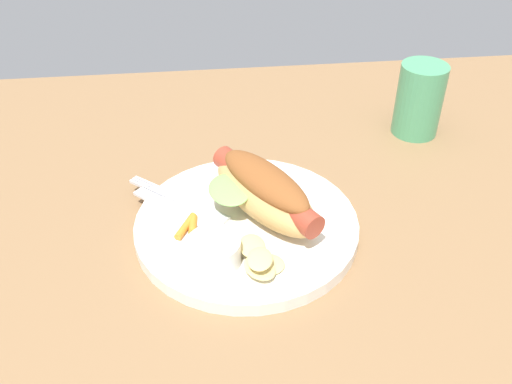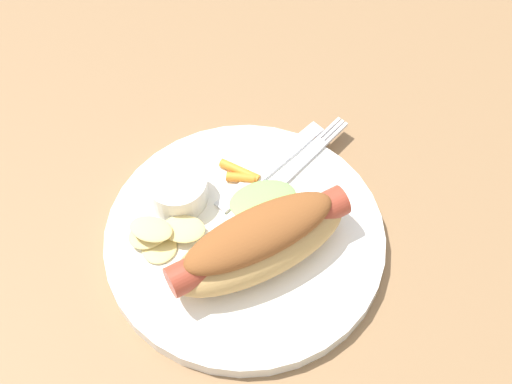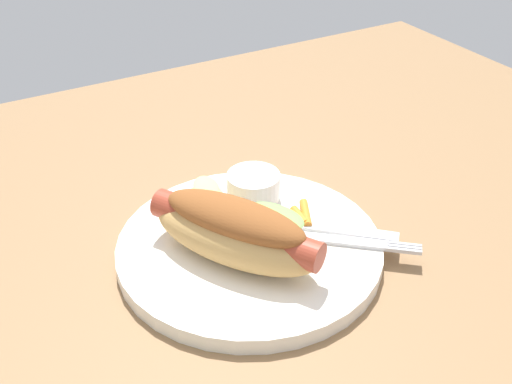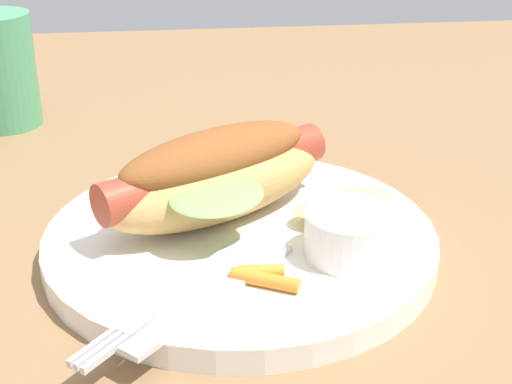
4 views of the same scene
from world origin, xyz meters
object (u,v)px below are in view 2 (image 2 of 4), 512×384
Objects in this scene: chips_pile at (161,236)px; carrot_garnish at (240,174)px; hot_dog at (259,240)px; plate at (245,240)px; knife at (271,166)px; sauce_ramekin at (177,189)px; fork at (294,168)px.

carrot_garnish is (7.22, -6.69, -0.53)cm from chips_pile.
hot_dog is 9.22cm from carrot_garnish.
plate is 7.59cm from chips_pile.
plate is 3.42× the size of chips_pile.
hot_dog is 10.18cm from knife.
hot_dog is at bearing -141.82° from knife.
plate is at bearing -174.14° from carrot_garnish.
sauce_ramekin reaches higher than knife.
carrot_garnish is at bearing 72.21° from hot_dog.
sauce_ramekin is at bearing 110.35° from hot_dog.
sauce_ramekin is (6.09, 7.58, -1.60)cm from hot_dog.
fork is (9.56, -3.04, -2.83)cm from hot_dog.
hot_dog is 3.13× the size of sauce_ramekin.
fork is at bearing -55.17° from chips_pile.
plate is 4.59cm from hot_dog.
hot_dog is 1.29× the size of knife.
fork is at bearing -30.61° from plate.
plate is at bearing 90.97° from hot_dog.
hot_dog reaches higher than knife.
fork is 5.14cm from carrot_garnish.
knife is (0.18, 2.20, -0.02)cm from fork.
sauce_ramekin is at bearing -13.22° from chips_pile.
chips_pile is (-0.76, 7.35, 1.75)cm from plate.
plate is 8.66cm from fork.
sauce_ramekin is 11.24cm from fork.
knife is 3.07cm from carrot_garnish.
sauce_ramekin is 4.85cm from chips_pile.
sauce_ramekin is 1.39× the size of carrot_garnish.
plate is 2.14× the size of fork.
hot_dog reaches higher than chips_pile.
fork is (3.47, -10.63, -1.23)cm from sauce_ramekin.
hot_dog reaches higher than plate.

